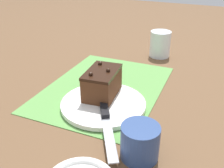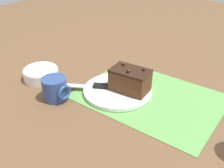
% 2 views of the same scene
% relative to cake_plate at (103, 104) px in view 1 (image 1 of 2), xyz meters
% --- Properties ---
extents(ground_plane, '(3.00, 3.00, 0.00)m').
position_rel_cake_plate_xyz_m(ground_plane, '(0.10, 0.04, -0.01)').
color(ground_plane, brown).
extents(placemat_woven, '(0.46, 0.34, 0.00)m').
position_rel_cake_plate_xyz_m(placemat_woven, '(0.10, 0.04, -0.01)').
color(placemat_woven, '#609E4C').
rests_on(placemat_woven, ground_plane).
extents(cake_plate, '(0.23, 0.23, 0.01)m').
position_rel_cake_plate_xyz_m(cake_plate, '(0.00, 0.00, 0.00)').
color(cake_plate, white).
rests_on(cake_plate, placemat_woven).
extents(chocolate_cake, '(0.13, 0.09, 0.09)m').
position_rel_cake_plate_xyz_m(chocolate_cake, '(0.04, 0.02, 0.04)').
color(chocolate_cake, '#512D19').
rests_on(chocolate_cake, cake_plate).
extents(serving_knife, '(0.20, 0.13, 0.01)m').
position_rel_cake_plate_xyz_m(serving_knife, '(-0.07, -0.04, 0.01)').
color(serving_knife, black).
rests_on(serving_knife, cake_plate).
extents(drinking_glass, '(0.08, 0.08, 0.10)m').
position_rel_cake_plate_xyz_m(drinking_glass, '(0.44, -0.05, 0.04)').
color(drinking_glass, white).
rests_on(drinking_glass, ground_plane).
extents(coffee_mug, '(0.09, 0.08, 0.08)m').
position_rel_cake_plate_xyz_m(coffee_mug, '(-0.14, -0.15, 0.03)').
color(coffee_mug, navy).
rests_on(coffee_mug, ground_plane).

